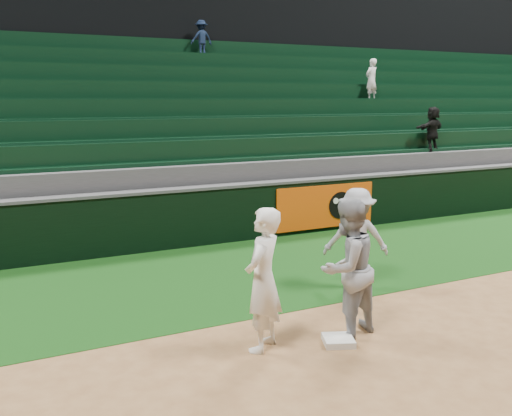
{
  "coord_description": "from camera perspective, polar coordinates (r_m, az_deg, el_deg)",
  "views": [
    {
      "loc": [
        -4.24,
        -5.93,
        3.07
      ],
      "look_at": [
        -0.15,
        2.3,
        1.3
      ],
      "focal_mm": 40.0,
      "sensor_mm": 36.0,
      "label": 1
    }
  ],
  "objects": [
    {
      "name": "baserunner",
      "position": [
        7.51,
        9.09,
        -5.97
      ],
      "size": [
        1.02,
        0.88,
        1.81
      ],
      "primitive_type": "imported",
      "rotation": [
        0.0,
        0.0,
        3.39
      ],
      "color": "gray",
      "rests_on": "ground"
    },
    {
      "name": "field_wall",
      "position": [
        12.17,
        -5.31,
        -0.7
      ],
      "size": [
        36.0,
        0.45,
        1.25
      ],
      "color": "black",
      "rests_on": "ground"
    },
    {
      "name": "first_baseman",
      "position": [
        7.0,
        0.71,
        -7.18
      ],
      "size": [
        0.78,
        0.75,
        1.79
      ],
      "primitive_type": "imported",
      "rotation": [
        0.0,
        0.0,
        3.84
      ],
      "color": "white",
      "rests_on": "ground"
    },
    {
      "name": "first_base",
      "position": [
        7.51,
        8.23,
        -12.98
      ],
      "size": [
        0.49,
        0.49,
        0.08
      ],
      "primitive_type": "cube",
      "rotation": [
        0.0,
        0.0,
        -0.38
      ],
      "color": "silver",
      "rests_on": "ground"
    },
    {
      "name": "base_coach",
      "position": [
        9.47,
        9.99,
        -2.96
      ],
      "size": [
        1.22,
        1.03,
        1.64
      ],
      "primitive_type": "imported",
      "rotation": [
        0.0,
        0.0,
        2.66
      ],
      "color": "#9B9EA8",
      "rests_on": "foul_grass"
    },
    {
      "name": "upper_deck",
      "position": [
        23.94,
        -16.78,
        17.48
      ],
      "size": [
        40.0,
        12.0,
        12.0
      ],
      "primitive_type": "cube",
      "color": "black",
      "rests_on": "ground"
    },
    {
      "name": "ground",
      "position": [
        7.91,
        8.62,
        -12.06
      ],
      "size": [
        70.0,
        70.0,
        0.0
      ],
      "primitive_type": "plane",
      "color": "brown",
      "rests_on": "ground"
    },
    {
      "name": "foul_grass",
      "position": [
        10.35,
        -0.96,
        -6.33
      ],
      "size": [
        36.0,
        4.2,
        0.01
      ],
      "primitive_type": "cube",
      "color": "black",
      "rests_on": "ground"
    },
    {
      "name": "stadium_seating",
      "position": [
        15.56,
        -10.5,
        5.66
      ],
      "size": [
        36.0,
        5.95,
        5.42
      ],
      "color": "#38383B",
      "rests_on": "ground"
    }
  ]
}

